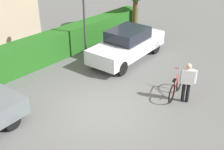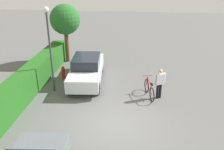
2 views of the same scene
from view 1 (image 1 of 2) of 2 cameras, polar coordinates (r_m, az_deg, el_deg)
The scene contains 7 objects.
ground_plane at distance 10.82m, azimuth -1.74°, elevation -6.71°, with size 60.00×60.00×0.00m, color #585858.
hedge_row at distance 13.86m, azimuth -16.63°, elevation 3.43°, with size 15.82×0.90×1.34m, color #205A1A.
parked_car_far at distance 14.33m, azimuth 2.99°, elevation 5.94°, with size 4.54×2.03×1.55m.
bicycle at distance 11.68m, azimuth 12.18°, elevation -2.27°, with size 1.69×0.60×0.97m.
person_rider at distance 11.16m, azimuth 14.28°, elevation -0.94°, with size 0.40×0.58×1.59m.
street_lamp at distance 13.75m, azimuth -5.52°, elevation 13.97°, with size 0.28×0.28×4.45m.
fire_hydrant at distance 15.53m, azimuth -0.78°, elevation 6.28°, with size 0.20×0.20×0.81m.
Camera 1 is at (-6.46, -6.13, 6.15)m, focal length 47.41 mm.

